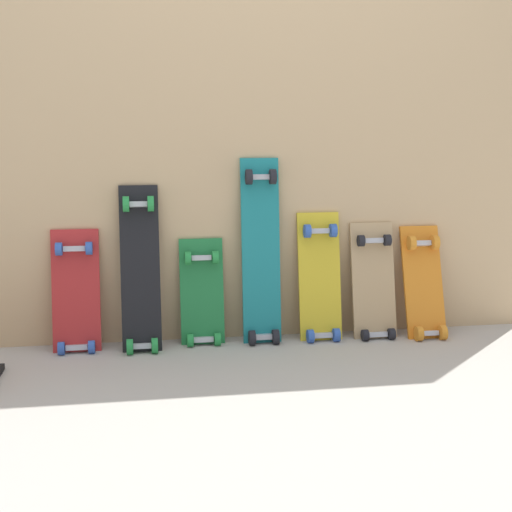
# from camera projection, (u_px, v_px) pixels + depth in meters

# --- Properties ---
(ground_plane) EXTENTS (12.00, 12.00, 0.00)m
(ground_plane) POSITION_uv_depth(u_px,v_px,m) (254.00, 339.00, 3.34)
(ground_plane) COLOR #B2AAA0
(plywood_wall_panel) EXTENTS (2.85, 0.04, 1.88)m
(plywood_wall_panel) POSITION_uv_depth(u_px,v_px,m) (251.00, 141.00, 3.25)
(plywood_wall_panel) COLOR tan
(plywood_wall_panel) RESTS_ON ground
(skateboard_red) EXTENTS (0.21, 0.19, 0.62)m
(skateboard_red) POSITION_uv_depth(u_px,v_px,m) (76.00, 298.00, 3.14)
(skateboard_red) COLOR #B22626
(skateboard_red) RESTS_ON ground
(skateboard_black) EXTENTS (0.18, 0.24, 0.81)m
(skateboard_black) POSITION_uv_depth(u_px,v_px,m) (140.00, 275.00, 3.15)
(skateboard_black) COLOR black
(skateboard_black) RESTS_ON ground
(skateboard_green) EXTENTS (0.20, 0.16, 0.56)m
(skateboard_green) POSITION_uv_depth(u_px,v_px,m) (202.00, 298.00, 3.25)
(skateboard_green) COLOR #1E7238
(skateboard_green) RESTS_ON ground
(skateboard_teal) EXTENTS (0.18, 0.19, 0.93)m
(skateboard_teal) POSITION_uv_depth(u_px,v_px,m) (261.00, 257.00, 3.25)
(skateboard_teal) COLOR #197A7F
(skateboard_teal) RESTS_ON ground
(skateboard_yellow) EXTENTS (0.20, 0.19, 0.67)m
(skateboard_yellow) POSITION_uv_depth(u_px,v_px,m) (320.00, 283.00, 3.32)
(skateboard_yellow) COLOR gold
(skateboard_yellow) RESTS_ON ground
(skateboard_natural) EXTENTS (0.21, 0.20, 0.62)m
(skateboard_natural) POSITION_uv_depth(u_px,v_px,m) (374.00, 287.00, 3.36)
(skateboard_natural) COLOR tan
(skateboard_natural) RESTS_ON ground
(skateboard_orange) EXTENTS (0.19, 0.25, 0.59)m
(skateboard_orange) POSITION_uv_depth(u_px,v_px,m) (424.00, 288.00, 3.37)
(skateboard_orange) COLOR orange
(skateboard_orange) RESTS_ON ground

